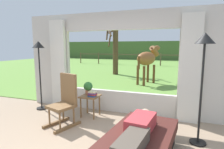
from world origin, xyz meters
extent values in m
cube|color=beige|center=(-2.02, 2.26, 1.27)|extent=(1.15, 0.12, 2.55)
cube|color=beige|center=(2.02, 2.26, 1.27)|extent=(1.15, 0.12, 2.55)
cube|color=beige|center=(0.00, 2.26, 0.28)|extent=(2.90, 0.12, 0.55)
cube|color=beige|center=(0.00, 2.26, 2.33)|extent=(2.90, 0.12, 0.45)
cube|color=silver|center=(-1.69, 2.12, 1.20)|extent=(0.44, 0.10, 2.40)
cube|color=silver|center=(1.69, 2.12, 1.20)|extent=(0.44, 0.10, 2.40)
cube|color=olive|center=(0.00, 13.16, 0.01)|extent=(36.00, 21.68, 0.02)
cube|color=#466132|center=(0.00, 23.00, 1.20)|extent=(36.00, 2.00, 2.40)
cube|color=#471E19|center=(0.95, 0.32, 0.33)|extent=(1.09, 1.79, 0.18)
cube|color=#B23338|center=(0.95, 0.46, 0.53)|extent=(0.41, 0.64, 0.22)
cube|color=#4C4238|center=(0.95, -0.13, 0.51)|extent=(0.36, 0.71, 0.18)
sphere|color=tan|center=(0.95, 0.85, 0.53)|extent=(0.20, 0.20, 0.20)
cube|color=brown|center=(-0.85, 0.98, 0.44)|extent=(0.61, 0.61, 0.06)
cube|color=brown|center=(-0.78, 1.17, 0.78)|extent=(0.47, 0.21, 0.68)
cube|color=brown|center=(-1.04, 1.04, 0.03)|extent=(0.27, 0.66, 0.06)
cube|color=brown|center=(-0.66, 0.91, 0.03)|extent=(0.27, 0.66, 0.06)
cylinder|color=brown|center=(-1.08, 0.86, 0.24)|extent=(0.04, 0.04, 0.38)
cylinder|color=brown|center=(-0.73, 0.75, 0.24)|extent=(0.04, 0.04, 0.38)
cylinder|color=brown|center=(-0.96, 1.20, 0.24)|extent=(0.04, 0.04, 0.38)
cylinder|color=brown|center=(-0.62, 1.09, 0.24)|extent=(0.04, 0.04, 0.38)
cube|color=brown|center=(-0.53, 1.71, 0.51)|extent=(0.44, 0.44, 0.03)
cylinder|color=brown|center=(-0.70, 1.54, 0.24)|extent=(0.04, 0.04, 0.49)
cylinder|color=brown|center=(-0.36, 1.54, 0.24)|extent=(0.04, 0.04, 0.49)
cylinder|color=brown|center=(-0.70, 1.88, 0.24)|extent=(0.04, 0.04, 0.49)
cylinder|color=brown|center=(-0.36, 1.88, 0.24)|extent=(0.04, 0.04, 0.49)
cylinder|color=#9E6042|center=(-0.61, 1.77, 0.58)|extent=(0.14, 0.14, 0.12)
sphere|color=#2D6B2D|center=(-0.61, 1.77, 0.73)|extent=(0.22, 0.22, 0.22)
cube|color=#23478C|center=(-0.45, 1.64, 0.54)|extent=(0.18, 0.15, 0.03)
cube|color=#B22D28|center=(-0.44, 1.66, 0.56)|extent=(0.20, 0.16, 0.03)
cube|color=#59336B|center=(-0.44, 1.66, 0.60)|extent=(0.19, 0.17, 0.03)
cube|color=beige|center=(-0.44, 1.66, 0.63)|extent=(0.19, 0.15, 0.03)
cylinder|color=black|center=(-2.04, 1.76, 0.01)|extent=(0.28, 0.28, 0.03)
cylinder|color=black|center=(-2.04, 1.76, 0.83)|extent=(0.04, 0.04, 1.66)
cone|color=black|center=(-2.04, 1.76, 1.75)|extent=(0.32, 0.32, 0.18)
cylinder|color=black|center=(1.83, 1.17, 0.01)|extent=(0.28, 0.28, 0.03)
cylinder|color=black|center=(1.83, 1.17, 0.87)|extent=(0.04, 0.04, 1.74)
cone|color=black|center=(1.83, 1.17, 1.83)|extent=(0.32, 0.32, 0.18)
ellipsoid|color=brown|center=(0.11, 6.10, 1.17)|extent=(1.00, 1.36, 0.60)
cylinder|color=brown|center=(0.37, 6.73, 1.48)|extent=(0.47, 0.65, 0.53)
ellipsoid|color=brown|center=(0.46, 6.95, 1.63)|extent=(0.37, 0.52, 0.24)
cube|color=#593319|center=(0.34, 6.65, 1.51)|extent=(0.24, 0.43, 0.32)
cylinder|color=#593319|center=(-0.12, 5.55, 1.02)|extent=(0.13, 0.13, 0.55)
cylinder|color=#593319|center=(0.12, 6.55, 0.45)|extent=(0.11, 0.11, 0.85)
cylinder|color=#593319|center=(0.42, 6.43, 0.45)|extent=(0.11, 0.11, 0.85)
cylinder|color=#593319|center=(-0.20, 5.78, 0.45)|extent=(0.11, 0.11, 0.85)
cylinder|color=#593319|center=(0.09, 5.65, 0.45)|extent=(0.11, 0.11, 0.85)
cylinder|color=#4C3823|center=(-2.14, 8.46, 1.56)|extent=(0.32, 0.32, 3.08)
cylinder|color=#47331E|center=(-2.23, 8.84, 2.76)|extent=(1.02, 0.32, 0.57)
cylinder|color=#47331E|center=(-2.46, 8.25, 2.58)|extent=(0.64, 0.89, 0.62)
cylinder|color=#47331E|center=(-1.85, 8.61, 3.13)|extent=(0.44, 0.77, 0.58)
cylinder|color=#47331E|center=(-2.49, 8.41, 2.11)|extent=(0.20, 0.70, 0.85)
cylinder|color=#47331E|center=(-2.61, 8.34, 2.64)|extent=(0.32, 0.93, 1.13)
cylinder|color=brown|center=(-8.00, 14.72, 0.57)|extent=(0.10, 0.10, 1.10)
cylinder|color=brown|center=(-6.00, 14.72, 0.57)|extent=(0.10, 0.10, 1.10)
cylinder|color=brown|center=(-4.00, 14.72, 0.57)|extent=(0.10, 0.10, 1.10)
cylinder|color=brown|center=(-2.00, 14.72, 0.57)|extent=(0.10, 0.10, 1.10)
cylinder|color=brown|center=(0.00, 14.72, 0.57)|extent=(0.10, 0.10, 1.10)
cylinder|color=brown|center=(2.00, 14.72, 0.57)|extent=(0.10, 0.10, 1.10)
cylinder|color=brown|center=(4.00, 14.72, 0.57)|extent=(0.10, 0.10, 1.10)
cube|color=brown|center=(0.00, 14.72, 0.97)|extent=(16.00, 0.06, 0.08)
camera|label=1|loc=(1.43, -2.23, 1.69)|focal=29.79mm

